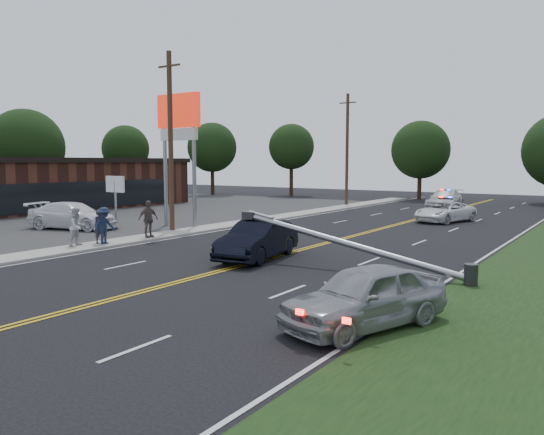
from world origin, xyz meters
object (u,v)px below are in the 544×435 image
Objects in this scene: fallen_streetlight at (359,246)px; bystander_d at (148,219)px; waiting_sedan at (365,296)px; parked_car at (73,216)px; emergency_b at (445,200)px; emergency_a at (445,212)px; utility_pole_far at (347,149)px; crashed_sedan at (258,240)px; bystander_c at (104,226)px; small_sign at (115,188)px; bystander_a at (100,226)px; bystander_b at (77,226)px; utility_pole_mid at (171,142)px; pylon_sign at (179,128)px.

fallen_streetlight is 4.93× the size of bystander_d.
waiting_sedan is 23.42m from parked_car.
emergency_a is at bearing -77.98° from emergency_b.
emergency_b is (8.49, 1.30, -4.27)m from utility_pole_far.
bystander_c is (-7.81, -1.47, 0.20)m from crashed_sedan.
crashed_sedan is at bearing -16.37° from small_sign.
parked_car is 3.41× the size of bystander_a.
small_sign is 1.75× the size of bystander_b.
utility_pole_far reaches higher than emergency_a.
waiting_sedan is (7.41, -5.87, -0.03)m from crashed_sedan.
parked_car is at bearing 174.93° from fallen_streetlight.
bystander_b is 1.02× the size of bystander_c.
utility_pole_mid is at bearing 31.48° from bystander_d.
pylon_sign is at bearing -93.72° from utility_pole_far.
bystander_a is (-7.79, -28.73, 0.11)m from emergency_b.
crashed_sedan is 7.95m from bystander_c.
pylon_sign reaches higher than small_sign.
small_sign reaches higher than fallen_streetlight.
bystander_b is at bearing -178.59° from bystander_a.
small_sign is at bearing 175.10° from waiting_sedan.
utility_pole_far is (4.80, 22.00, 2.75)m from small_sign.
fallen_streetlight is 27.73m from emergency_b.
small_sign is at bearing -42.48° from parked_car.
pylon_sign is 1.79× the size of waiting_sedan.
parked_car is at bearing -136.78° from pylon_sign.
emergency_b is at bearing 60.30° from small_sign.
bystander_a is at bearing -44.70° from small_sign.
bystander_b is at bearing -51.12° from small_sign.
bystander_c is at bearing -132.24° from parked_car.
crashed_sedan is at bearing -114.18° from parked_car.
emergency_a is 0.85× the size of emergency_b.
utility_pole_mid is 2.09× the size of crashed_sedan.
utility_pole_mid is (-13.39, 4.00, 4.17)m from fallen_streetlight.
bystander_a is at bearing -179.72° from bystander_d.
pylon_sign is 4.52× the size of bystander_b.
fallen_streetlight is 12.32m from bystander_d.
utility_pole_mid is 1.83× the size of parked_car.
bystander_b is (-15.85, 3.39, 0.25)m from waiting_sedan.
emergency_a is at bearing -21.45° from bystander_d.
pylon_sign reaches higher than fallen_streetlight.
fallen_streetlight is 5.84× the size of bystander_a.
fallen_streetlight is at bearing -112.57° from parked_car.
utility_pole_far is 28.80m from bystander_b.
utility_pole_mid reaches higher than bystander_c.
bystander_b is at bearing -169.06° from fallen_streetlight.
pylon_sign is at bearing 157.78° from fallen_streetlight.
small_sign is 1.63× the size of bystander_d.
bystander_a reaches higher than parked_car.
bystander_b is 0.93× the size of bystander_d.
small_sign is 18.68m from fallen_streetlight.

